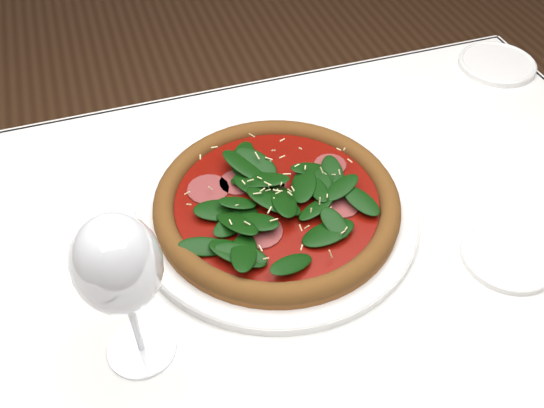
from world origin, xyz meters
name	(u,v)px	position (x,y,z in m)	size (l,w,h in m)	color
dining_table	(267,314)	(0.00, 0.00, 0.65)	(1.21, 0.81, 0.75)	white
plate	(277,211)	(0.04, 0.09, 0.76)	(0.39, 0.39, 0.02)	white
pizza	(277,200)	(0.04, 0.09, 0.78)	(0.44, 0.44, 0.04)	#9C5925
wine_glass	(118,268)	(-0.17, -0.06, 0.90)	(0.09, 0.09, 0.22)	white
saucer_near	(509,255)	(0.31, -0.08, 0.76)	(0.12, 0.12, 0.01)	white
saucer_far	(497,64)	(0.54, 0.31, 0.76)	(0.14, 0.14, 0.01)	white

